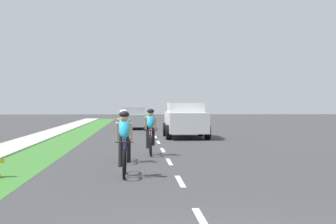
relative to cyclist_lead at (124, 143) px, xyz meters
name	(u,v)px	position (x,y,z in m)	size (l,w,h in m)	color
ground_plane	(157,139)	(1.27, 13.15, -0.81)	(120.00, 120.00, 0.00)	#38383A
grass_verge	(67,140)	(-3.08, 13.15, -0.81)	(1.81, 70.00, 0.01)	#38722D
sidewalk_concrete	(32,140)	(-4.76, 13.15, -0.81)	(1.55, 70.00, 0.10)	#B2ADA3
lane_markings_center	(154,134)	(1.27, 17.15, -0.81)	(0.12, 53.80, 0.01)	white
cyclist_lead	(124,143)	(0.00, 0.00, 0.00)	(0.42, 1.72, 1.58)	black
cyclist_trailing	(124,135)	(-0.09, 3.16, 0.00)	(0.42, 1.72, 1.58)	black
cyclist_distant	(150,131)	(0.76, 5.22, 0.00)	(0.42, 1.72, 1.58)	black
suv_white	(185,119)	(2.79, 14.33, 0.14)	(2.15, 4.70, 1.79)	silver
sedan_silver	(133,118)	(0.05, 24.05, -0.04)	(1.98, 4.30, 1.52)	#A5A8AD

